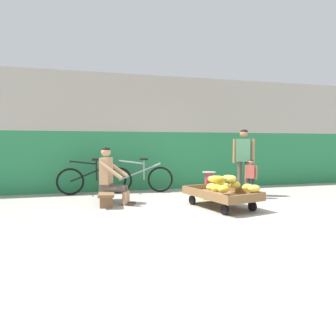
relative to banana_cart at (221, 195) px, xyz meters
name	(u,v)px	position (x,y,z in m)	size (l,w,h in m)	color
ground_plane	(227,217)	(-0.20, -0.68, -0.24)	(80.00, 80.00, 0.00)	#A39E93
back_wall	(172,134)	(-0.20, 2.70, 1.24)	(16.00, 0.30, 2.96)	#287F4C
banana_cart	(221,195)	(0.00, 0.00, 0.00)	(1.15, 1.60, 0.36)	brown
banana_pile	(227,184)	(0.06, -0.13, 0.23)	(0.92, 1.20, 0.26)	gold
low_bench	(107,194)	(-2.06, 0.91, -0.04)	(0.38, 1.12, 0.27)	brown
vendor_seated	(111,176)	(-1.98, 0.88, 0.33)	(0.74, 0.62, 1.14)	tan
plastic_crate	(209,192)	(0.16, 0.97, -0.09)	(0.36, 0.28, 0.30)	gold
weighing_scale	(209,178)	(0.16, 0.97, 0.21)	(0.30, 0.30, 0.29)	#28282D
bicycle_near_left	(92,179)	(-2.32, 2.27, 0.11)	(1.66, 0.48, 0.86)	black
bicycle_far_left	(140,179)	(-1.18, 2.15, 0.11)	(1.66, 0.48, 0.86)	black
customer_adult	(244,155)	(1.05, 1.07, 0.71)	(0.41, 0.35, 1.53)	brown
customer_child	(251,174)	(1.05, 0.74, 0.29)	(0.20, 0.22, 0.87)	#232328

